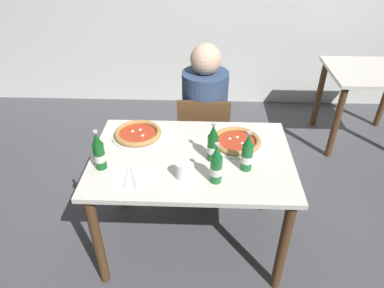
{
  "coord_description": "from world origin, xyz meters",
  "views": [
    {
      "loc": [
        0.07,
        -1.68,
        1.99
      ],
      "look_at": [
        0.0,
        0.05,
        0.8
      ],
      "focal_mm": 32.72,
      "sensor_mm": 36.0,
      "label": 1
    }
  ],
  "objects": [
    {
      "name": "ground_plane",
      "position": [
        0.0,
        0.0,
        0.0
      ],
      "size": [
        8.0,
        8.0,
        0.0
      ],
      "primitive_type": "plane",
      "color": "#4C4C51"
    },
    {
      "name": "dining_table_main",
      "position": [
        0.0,
        0.0,
        0.64
      ],
      "size": [
        1.2,
        0.8,
        0.75
      ],
      "color": "silver",
      "rests_on": "ground_plane"
    },
    {
      "name": "chair_behind_table",
      "position": [
        0.07,
        0.61,
        0.48
      ],
      "size": [
        0.41,
        0.41,
        0.85
      ],
      "rotation": [
        0.0,
        0.0,
        3.11
      ],
      "color": "brown",
      "rests_on": "ground_plane"
    },
    {
      "name": "diner_seated",
      "position": [
        0.07,
        0.66,
        0.58
      ],
      "size": [
        0.34,
        0.34,
        1.21
      ],
      "color": "#2D3342",
      "rests_on": "ground_plane"
    },
    {
      "name": "dining_table_background",
      "position": [
        1.6,
        1.36,
        0.59
      ],
      "size": [
        0.8,
        0.7,
        0.75
      ],
      "color": "silver",
      "rests_on": "ground_plane"
    },
    {
      "name": "pizza_margherita_near",
      "position": [
        0.28,
        0.13,
        0.77
      ],
      "size": [
        0.33,
        0.33,
        0.04
      ],
      "color": "white",
      "rests_on": "dining_table_main"
    },
    {
      "name": "pizza_marinara_far",
      "position": [
        -0.35,
        0.19,
        0.77
      ],
      "size": [
        0.33,
        0.33,
        0.04
      ],
      "color": "white",
      "rests_on": "dining_table_main"
    },
    {
      "name": "beer_bottle_left",
      "position": [
        0.12,
        -0.03,
        0.85
      ],
      "size": [
        0.07,
        0.07,
        0.25
      ],
      "color": "#14591E",
      "rests_on": "dining_table_main"
    },
    {
      "name": "beer_bottle_center",
      "position": [
        0.31,
        -0.11,
        0.85
      ],
      "size": [
        0.07,
        0.07,
        0.25
      ],
      "color": "#196B2D",
      "rests_on": "dining_table_main"
    },
    {
      "name": "beer_bottle_right",
      "position": [
        -0.51,
        -0.13,
        0.85
      ],
      "size": [
        0.07,
        0.07,
        0.25
      ],
      "color": "#14591E",
      "rests_on": "dining_table_main"
    },
    {
      "name": "beer_bottle_extra",
      "position": [
        0.14,
        -0.23,
        0.85
      ],
      "size": [
        0.07,
        0.07,
        0.25
      ],
      "color": "#196B2D",
      "rests_on": "dining_table_main"
    },
    {
      "name": "napkin_with_cutlery",
      "position": [
        -0.33,
        -0.22,
        0.75
      ],
      "size": [
        0.21,
        0.21,
        0.01
      ],
      "color": "white",
      "rests_on": "dining_table_main"
    },
    {
      "name": "paper_cup",
      "position": [
        -0.05,
        -0.2,
        0.8
      ],
      "size": [
        0.07,
        0.07,
        0.09
      ],
      "primitive_type": "cylinder",
      "color": "white",
      "rests_on": "dining_table_main"
    }
  ]
}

